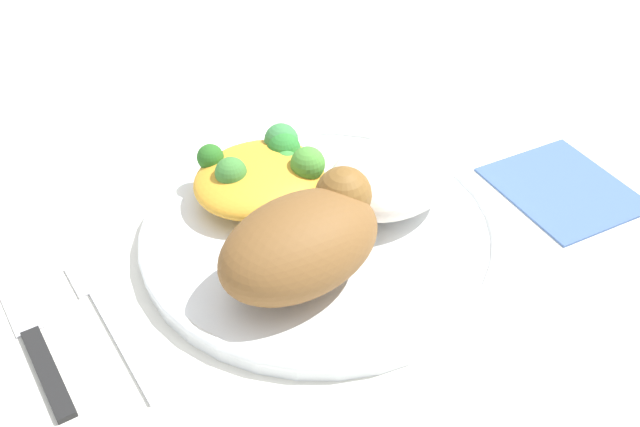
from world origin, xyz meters
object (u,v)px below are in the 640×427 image
plate (320,232)px  knife (30,332)px  napkin (563,188)px  roasted_chicken (305,240)px  rice_pile (391,177)px  mac_cheese_with_broccoli (263,173)px  fork (108,316)px

plate → knife: size_ratio=1.41×
plate → napkin: size_ratio=2.42×
roasted_chicken → rice_pile: roasted_chicken is taller
roasted_chicken → knife: bearing=153.7°
roasted_chicken → napkin: bearing=-9.8°
mac_cheese_with_broccoli → roasted_chicken: bearing=-109.2°
rice_pile → knife: bearing=167.6°
fork → knife: 0.05m
plate → knife: (-0.21, 0.05, -0.01)m
plate → napkin: bearing=-21.6°
napkin → rice_pile: bearing=154.8°
napkin → fork: bearing=163.7°
knife → fork: bearing=-22.0°
plate → roasted_chicken: 0.07m
roasted_chicken → knife: size_ratio=0.68×
mac_cheese_with_broccoli → fork: mac_cheese_with_broccoli is taller
knife → napkin: (0.40, -0.12, -0.00)m
fork → rice_pile: bearing=-10.3°
knife → napkin: bearing=-17.0°
roasted_chicken → rice_pile: 0.10m
mac_cheese_with_broccoli → fork: (-0.15, -0.03, -0.03)m
roasted_chicken → mac_cheese_with_broccoli: (0.03, 0.10, -0.02)m
plate → mac_cheese_with_broccoli: size_ratio=2.57×
fork → mac_cheese_with_broccoli: bearing=12.1°
roasted_chicken → napkin: size_ratio=1.17×
plate → rice_pile: rice_pile is taller
plate → roasted_chicken: bearing=-139.3°
fork → knife: size_ratio=0.75×
fork → plate: bearing=-9.6°
roasted_chicken → mac_cheese_with_broccoli: 0.10m
fork → knife: knife is taller
mac_cheese_with_broccoli → knife: bearing=-175.9°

